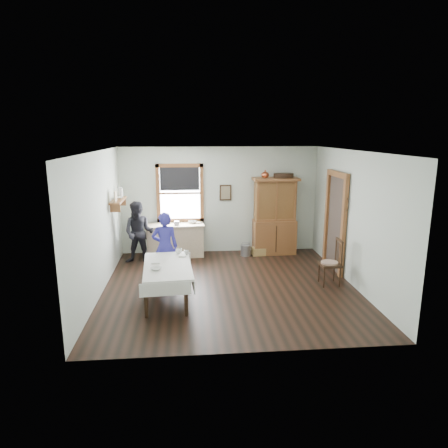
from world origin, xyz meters
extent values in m
cube|color=black|center=(0.00, 0.00, 0.01)|extent=(5.00, 5.00, 0.01)
cube|color=white|center=(0.00, 0.00, 2.70)|extent=(5.00, 5.00, 0.01)
cube|color=beige|center=(0.00, 2.50, 1.35)|extent=(5.00, 0.01, 2.70)
cube|color=beige|center=(0.00, -2.50, 1.35)|extent=(5.00, 0.01, 2.70)
cube|color=beige|center=(-2.50, 0.00, 1.35)|extent=(0.01, 5.00, 2.70)
cube|color=beige|center=(2.50, 0.00, 1.35)|extent=(0.01, 5.00, 2.70)
cube|color=white|center=(-1.00, 2.48, 1.55)|extent=(1.00, 0.02, 1.30)
cube|color=brown|center=(-1.00, 2.46, 2.25)|extent=(1.18, 0.06, 0.09)
cube|color=brown|center=(-1.00, 2.46, 0.85)|extent=(1.18, 0.06, 0.09)
cube|color=brown|center=(-1.54, 2.46, 1.55)|extent=(0.09, 0.06, 1.48)
cube|color=brown|center=(-0.46, 2.46, 1.55)|extent=(0.09, 0.06, 1.48)
cube|color=black|center=(-1.00, 2.44, 1.91)|extent=(0.98, 0.03, 0.57)
cube|color=#42372F|center=(2.47, 0.85, 1.05)|extent=(0.03, 0.90, 2.10)
cube|color=brown|center=(2.44, 0.34, 1.05)|extent=(0.08, 0.12, 2.10)
cube|color=brown|center=(2.44, 1.36, 1.05)|extent=(0.08, 0.12, 2.10)
cube|color=brown|center=(2.44, 0.85, 2.16)|extent=(0.08, 1.14, 0.12)
cube|color=brown|center=(-2.37, 1.50, 1.55)|extent=(0.24, 1.00, 0.04)
cube|color=brown|center=(-2.37, 1.10, 1.45)|extent=(0.22, 0.03, 0.18)
cube|color=brown|center=(-2.37, 1.90, 1.45)|extent=(0.22, 0.03, 0.18)
cube|color=#C3B187|center=(-2.37, 1.20, 1.68)|extent=(0.03, 0.22, 0.24)
cylinder|color=silver|center=(-2.37, 1.85, 1.68)|extent=(0.12, 0.12, 0.22)
cube|color=black|center=(0.15, 2.46, 1.55)|extent=(0.30, 0.04, 0.40)
torus|color=black|center=(2.45, 0.30, 1.72)|extent=(0.01, 0.27, 0.27)
cube|color=#C3B187|center=(-1.14, 2.15, 0.41)|extent=(1.47, 0.64, 0.82)
cube|color=brown|center=(1.38, 2.19, 0.97)|extent=(1.15, 0.55, 1.94)
cube|color=silver|center=(-1.20, -0.52, 0.33)|extent=(1.00, 1.73, 0.67)
cube|color=black|center=(2.04, -0.06, 0.48)|extent=(0.44, 0.44, 0.95)
cube|color=gray|center=(0.62, 2.05, 0.14)|extent=(0.31, 0.31, 0.28)
cube|color=tan|center=(0.96, 2.05, 0.10)|extent=(0.35, 0.26, 0.19)
imported|color=navy|center=(-1.30, 0.46, 0.68)|extent=(0.51, 0.35, 1.36)
imported|color=black|center=(-1.97, 1.68, 0.69)|extent=(0.75, 0.63, 1.37)
imported|color=silver|center=(-1.00, 0.17, 0.72)|extent=(0.17, 0.17, 0.10)
imported|color=silver|center=(-0.85, 0.07, 0.72)|extent=(0.12, 0.12, 0.09)
imported|color=silver|center=(-1.39, -0.78, 0.70)|extent=(0.27, 0.27, 0.05)
imported|color=#796C51|center=(-0.66, 2.23, 0.83)|extent=(0.25, 0.26, 0.02)
imported|color=silver|center=(-0.71, 2.25, 0.85)|extent=(0.20, 0.20, 0.06)
imported|color=silver|center=(-2.37, 1.55, 1.60)|extent=(0.22, 0.22, 0.05)
camera|label=1|loc=(-0.79, -7.54, 3.04)|focal=32.00mm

